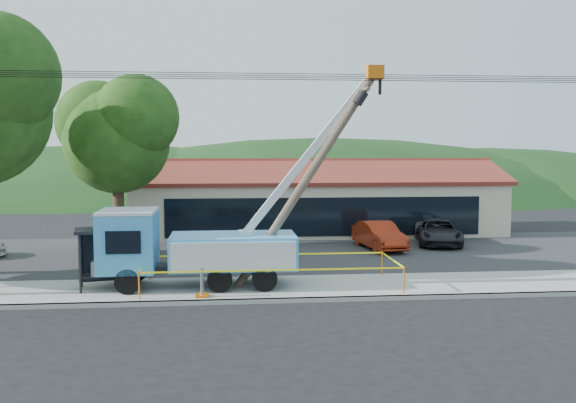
% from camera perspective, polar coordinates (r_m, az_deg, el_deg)
% --- Properties ---
extents(ground, '(120.00, 120.00, 0.00)m').
position_cam_1_polar(ground, '(20.60, -0.83, -10.39)').
color(ground, black).
rests_on(ground, ground).
extents(curb, '(60.00, 0.25, 0.15)m').
position_cam_1_polar(curb, '(22.61, -1.28, -8.80)').
color(curb, gray).
rests_on(curb, ground).
extents(sidewalk, '(60.00, 4.00, 0.15)m').
position_cam_1_polar(sidewalk, '(24.45, -1.62, -7.74)').
color(sidewalk, gray).
rests_on(sidewalk, ground).
extents(parking_lot, '(60.00, 12.00, 0.10)m').
position_cam_1_polar(parking_lot, '(32.29, -2.62, -4.66)').
color(parking_lot, '#28282B').
rests_on(parking_lot, ground).
extents(strip_mall, '(22.50, 8.53, 4.67)m').
position_cam_1_polar(strip_mall, '(40.33, 2.45, -0.11)').
color(strip_mall, '#C2B59A').
rests_on(strip_mall, ground).
extents(tree_lot, '(6.30, 5.60, 8.94)m').
position_cam_1_polar(tree_lot, '(33.23, -14.97, 6.11)').
color(tree_lot, '#332316').
rests_on(tree_lot, ground).
extents(hill_west, '(78.40, 56.00, 28.00)m').
position_cam_1_polar(hill_west, '(76.17, -15.72, 0.70)').
color(hill_west, black).
rests_on(hill_west, ground).
extents(hill_center, '(89.60, 64.00, 32.00)m').
position_cam_1_polar(hill_center, '(75.89, 3.21, 0.86)').
color(hill_center, black).
rests_on(hill_center, ground).
extents(hill_east, '(72.80, 52.00, 26.00)m').
position_cam_1_polar(hill_east, '(81.40, 17.26, 0.92)').
color(hill_east, black).
rests_on(hill_east, ground).
extents(utility_truck, '(10.71, 3.95, 8.30)m').
position_cam_1_polar(utility_truck, '(24.48, -8.45, -3.87)').
color(utility_truck, black).
rests_on(utility_truck, ground).
extents(leaning_pole, '(5.46, 1.83, 8.23)m').
position_cam_1_polar(leaning_pole, '(24.20, 2.27, 2.95)').
color(leaning_pole, brown).
rests_on(leaning_pole, ground).
extents(bus_shelter, '(2.58, 1.86, 2.27)m').
position_cam_1_polar(bus_shelter, '(24.92, -15.71, -3.66)').
color(bus_shelter, black).
rests_on(bus_shelter, ground).
extents(caution_tape, '(9.48, 3.36, 0.97)m').
position_cam_1_polar(caution_tape, '(24.45, -1.53, -5.86)').
color(caution_tape, '#DA630B').
rests_on(caution_tape, ground).
extents(car_silver, '(2.00, 4.48, 1.49)m').
position_cam_1_polar(car_silver, '(31.86, -14.93, -5.05)').
color(car_silver, '#BABDC2').
rests_on(car_silver, ground).
extents(car_red, '(2.17, 4.51, 1.43)m').
position_cam_1_polar(car_red, '(33.79, 8.10, -4.36)').
color(car_red, maroon).
rests_on(car_red, ground).
extents(car_dark, '(3.27, 5.27, 1.36)m').
position_cam_1_polar(car_dark, '(35.98, 13.19, -3.87)').
color(car_dark, black).
rests_on(car_dark, ground).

